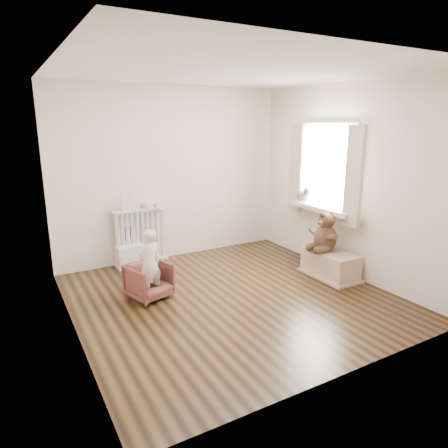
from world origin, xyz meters
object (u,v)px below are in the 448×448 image
toy_bench (330,263)px  teddy_bear (326,228)px  radiator (141,239)px  plush_cat (303,195)px  toy_vanity (129,249)px  child (150,264)px  armchair (149,281)px

toy_bench → teddy_bear: bearing=102.0°
radiator → toy_bench: (2.10, -1.77, -0.19)m
toy_bench → plush_cat: bearing=79.9°
radiator → toy_vanity: size_ratio=1.39×
teddy_bear → plush_cat: size_ratio=1.89×
toy_vanity → plush_cat: 2.70m
child → toy_bench: size_ratio=1.12×
armchair → teddy_bear: teddy_bear is taller
teddy_bear → plush_cat: plush_cat is taller
armchair → child: child is taller
teddy_bear → armchair: bearing=169.3°
plush_cat → child: bearing=168.0°
child → toy_bench: child is taller
child → plush_cat: (2.53, 0.27, 0.55)m
radiator → armchair: radiator is taller
radiator → child: size_ratio=0.99×
radiator → teddy_bear: 2.68m
toy_vanity → radiator: bearing=9.1°
toy_bench → teddy_bear: 0.48m
armchair → plush_cat: 2.66m
child → toy_bench: bearing=151.7°
radiator → toy_bench: bearing=-40.2°
toy_vanity → toy_bench: toy_vanity is taller
armchair → teddy_bear: size_ratio=0.88×
armchair → toy_bench: bearing=-29.4°
armchair → toy_bench: (2.39, -0.57, -0.01)m
armchair → plush_cat: plush_cat is taller
radiator → toy_bench: size_ratio=1.11×
plush_cat → toy_vanity: bearing=140.4°
armchair → child: 0.24m
child → plush_cat: 2.61m
toy_vanity → child: bearing=-95.1°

